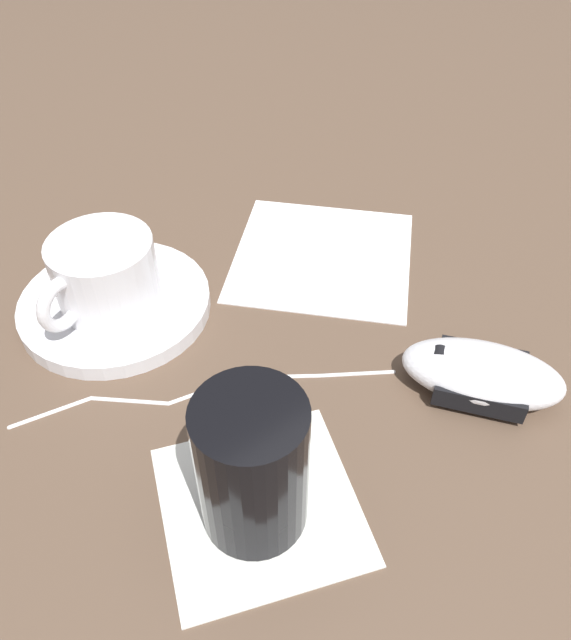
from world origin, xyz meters
The scene contains 8 objects.
ground_plane centered at (0.00, 0.00, 0.00)m, with size 3.00×3.00×0.00m, color brown.
saucer centered at (-0.10, -0.10, 0.01)m, with size 0.16×0.16×0.01m, color white.
coffee_cup centered at (-0.10, -0.10, 0.04)m, with size 0.08×0.11×0.06m.
computer_mouse centered at (0.14, 0.07, 0.02)m, with size 0.13×0.11×0.04m.
mouse_cable centered at (0.02, -0.09, 0.00)m, with size 0.14×0.25×0.00m.
napkin_under_glass centered at (0.12, -0.11, 0.00)m, with size 0.12×0.12×0.00m, color silver.
drinking_glass centered at (0.12, -0.12, 0.05)m, with size 0.06×0.06×0.10m, color black.
napkin_spare centered at (-0.05, 0.08, 0.00)m, with size 0.16×0.16×0.00m, color white.
Camera 1 is at (0.29, -0.23, 0.36)m, focal length 35.00 mm.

